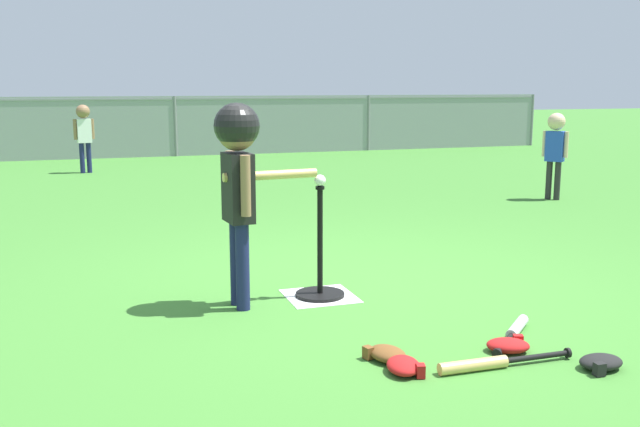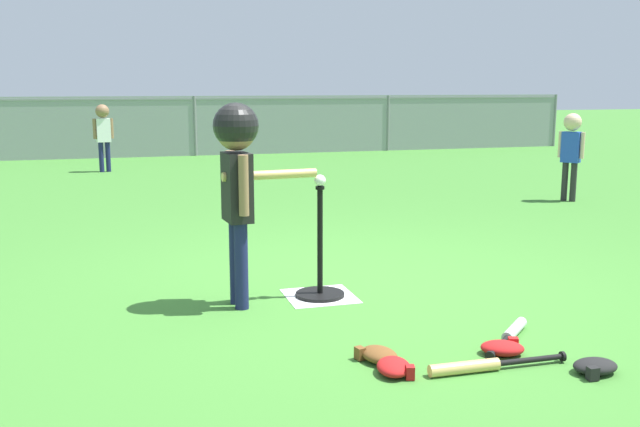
% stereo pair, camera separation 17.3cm
% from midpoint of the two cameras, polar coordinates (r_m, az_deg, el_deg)
% --- Properties ---
extents(ground_plane, '(60.00, 60.00, 0.00)m').
position_cam_midpoint_polar(ground_plane, '(4.83, 1.68, -6.07)').
color(ground_plane, '#3D7A2D').
extents(home_plate, '(0.44, 0.44, 0.01)m').
position_cam_midpoint_polar(home_plate, '(4.67, -1.07, -6.61)').
color(home_plate, white).
rests_on(home_plate, ground_plane).
extents(batting_tee, '(0.32, 0.32, 0.73)m').
position_cam_midpoint_polar(batting_tee, '(4.64, -1.07, -5.25)').
color(batting_tee, black).
rests_on(batting_tee, ground_plane).
extents(baseball_on_tee, '(0.07, 0.07, 0.07)m').
position_cam_midpoint_polar(baseball_on_tee, '(4.51, -1.10, 2.66)').
color(baseball_on_tee, white).
rests_on(baseball_on_tee, batting_tee).
extents(batter_child, '(0.65, 0.36, 1.26)m').
position_cam_midpoint_polar(batter_child, '(4.31, -7.68, 4.00)').
color(batter_child, '#191E4C').
rests_on(batter_child, ground_plane).
extents(fielder_deep_right, '(0.31, 0.21, 1.06)m').
position_cam_midpoint_polar(fielder_deep_right, '(11.73, -18.79, 6.41)').
color(fielder_deep_right, '#191E4C').
rests_on(fielder_deep_right, ground_plane).
extents(fielder_near_left, '(0.22, 0.26, 1.03)m').
position_cam_midpoint_polar(fielder_near_left, '(8.91, 17.79, 5.31)').
color(fielder_near_left, '#262626').
rests_on(fielder_near_left, ground_plane).
extents(spare_bat_silver, '(0.48, 0.46, 0.06)m').
position_cam_midpoint_polar(spare_bat_silver, '(4.08, 14.14, -9.09)').
color(spare_bat_silver, silver).
rests_on(spare_bat_silver, ground_plane).
extents(spare_bat_wood, '(0.72, 0.06, 0.06)m').
position_cam_midpoint_polar(spare_bat_wood, '(3.59, 11.85, -11.68)').
color(spare_bat_wood, '#DBB266').
rests_on(spare_bat_wood, ground_plane).
extents(glove_by_plate, '(0.22, 0.25, 0.07)m').
position_cam_midpoint_polar(glove_by_plate, '(3.63, 3.98, -11.14)').
color(glove_by_plate, brown).
rests_on(glove_by_plate, ground_plane).
extents(glove_near_bats, '(0.22, 0.17, 0.07)m').
position_cam_midpoint_polar(glove_near_bats, '(3.74, 20.32, -11.12)').
color(glove_near_bats, black).
rests_on(glove_near_bats, ground_plane).
extents(glove_tossed_aside, '(0.26, 0.23, 0.07)m').
position_cam_midpoint_polar(glove_tossed_aside, '(3.84, 13.60, -10.22)').
color(glove_tossed_aside, '#B21919').
rests_on(glove_tossed_aside, ground_plane).
extents(glove_outfield_drop, '(0.22, 0.26, 0.07)m').
position_cam_midpoint_polar(glove_outfield_drop, '(3.49, 5.31, -12.05)').
color(glove_outfield_drop, '#B21919').
rests_on(glove_outfield_drop, ground_plane).
extents(outfield_fence, '(16.06, 0.06, 1.15)m').
position_cam_midpoint_polar(outfield_fence, '(14.07, -11.86, 7.01)').
color(outfield_fence, slate).
rests_on(outfield_fence, ground_plane).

